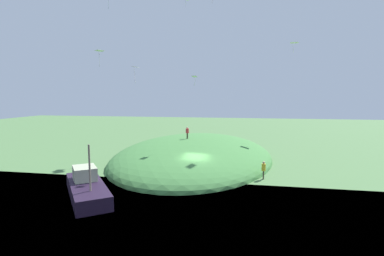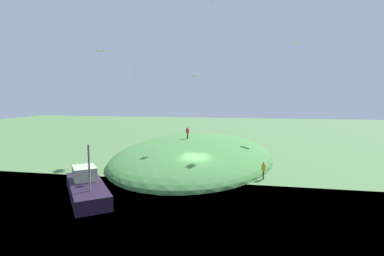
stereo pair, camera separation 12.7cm
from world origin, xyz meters
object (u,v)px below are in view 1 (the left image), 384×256
Objects in this scene: kite_4 at (195,77)px; kite_5 at (135,68)px; boat_on_lake at (87,187)px; kite_3 at (100,51)px; person_watching_kites at (264,168)px; mooring_post at (148,173)px; kite_1 at (294,43)px; person_walking_path at (187,131)px.

kite_4 is 8.43m from kite_5.
kite_5 is at bearing -31.42° from boat_on_lake.
kite_3 is at bearing 99.84° from kite_4.
person_watching_kites is 22.64m from kite_3.
mooring_post is (-9.33, -4.81, -11.10)m from kite_5.
kite_5 reaches higher than mooring_post.
kite_5 is at bearing 76.93° from kite_4.
kite_1 is 29.10m from mooring_post.
person_walking_path is 14.55m from kite_3.
kite_1 is (17.14, -4.99, 14.65)m from person_watching_kites.
kite_1 reaches higher than boat_on_lake.
kite_5 is (1.88, 8.10, 1.41)m from kite_4.
boat_on_lake is 34.74m from kite_1.
person_walking_path is at bearing -54.20° from boat_on_lake.
mooring_post is at bearing 139.63° from kite_1.
kite_4 is (-3.28, -1.54, 6.86)m from person_walking_path.
kite_5 reaches higher than boat_on_lake.
kite_3 is at bearing -96.10° from person_walking_path.
kite_4 reaches higher than boat_on_lake.
boat_on_lake is 17.54m from kite_4.
kite_5 reaches higher than person_walking_path.
kite_5 is 15.28m from mooring_post.
boat_on_lake is at bearing 150.47° from mooring_post.
person_walking_path is 1.35× the size of kite_4.
kite_1 is 0.75× the size of kite_3.
kite_5 is at bearing -37.01° from kite_3.
kite_5 reaches higher than person_watching_kites.
mooring_post is at bearing -68.96° from person_watching_kites.
mooring_post is (-18.92, 16.08, -15.18)m from kite_1.
kite_4 is 1.00× the size of mooring_post.
kite_5 is at bearing -112.88° from person_walking_path.
boat_on_lake is 18.69m from kite_5.
boat_on_lake is 6.58m from mooring_post.
person_watching_kites is 0.93× the size of kite_3.
person_walking_path is at bearing -121.84° from person_watching_kites.
person_watching_kites is at bearing -115.42° from kite_5.
kite_3 reaches higher than person_watching_kites.
mooring_post is (-5.56, -7.66, -12.65)m from kite_3.
kite_4 is at bearing -103.07° from kite_5.
boat_on_lake is 3.62× the size of kite_5.
kite_1 is 18.03m from kite_4.
kite_3 reaches higher than person_walking_path.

